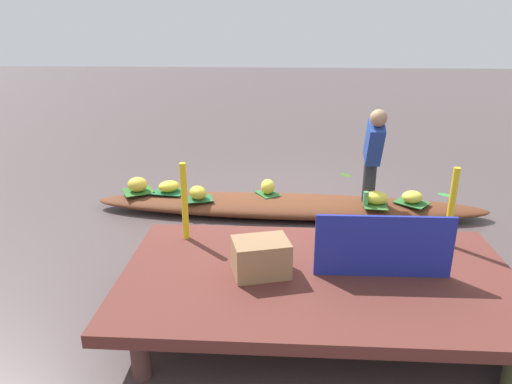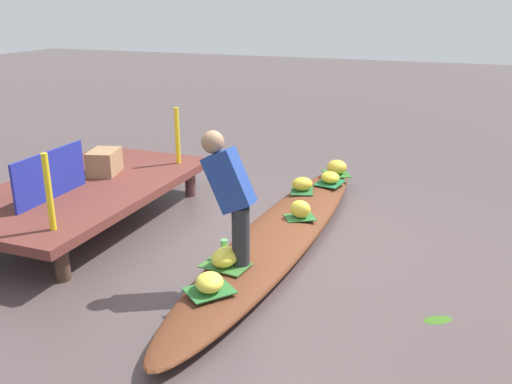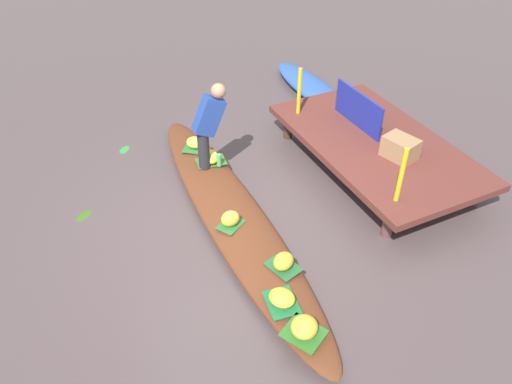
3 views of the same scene
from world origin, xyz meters
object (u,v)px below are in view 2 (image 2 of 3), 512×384
Objects in this scene: banana_bunch_4 at (209,282)px; water_bottle at (224,249)px; vendor_person at (230,191)px; market_banner at (50,175)px; banana_bunch_3 at (330,177)px; banana_bunch_0 at (302,184)px; banana_bunch_5 at (337,167)px; produce_crate at (104,162)px; banana_bunch_1 at (225,257)px; vendor_boat at (280,235)px; banana_bunch_2 at (300,209)px.

water_bottle reaches higher than banana_bunch_4.
vendor_person reaches higher than market_banner.
vendor_person reaches higher than banana_bunch_3.
banana_bunch_0 is 0.22× the size of vendor_person.
water_bottle is at bearing 173.37° from banana_bunch_5.
market_banner is 0.97m from produce_crate.
vendor_boat is at bearing -7.66° from banana_bunch_1.
banana_bunch_2 is at bearing -6.76° from banana_bunch_4.
produce_crate is (-1.35, 2.51, 0.31)m from banana_bunch_3.
market_banner reaches higher than vendor_boat.
banana_bunch_5 is at bearing -2.29° from vendor_boat.
vendor_boat is at bearing 174.85° from banana_bunch_3.
produce_crate is (0.97, 0.02, -0.11)m from market_banner.
water_bottle is 0.42× the size of produce_crate.
banana_bunch_4 is at bearing 176.70° from banana_bunch_5.
banana_bunch_2 is 1.75m from banana_bunch_5.
water_bottle is (0.14, 0.07, 0.01)m from banana_bunch_1.
banana_bunch_5 is at bearing -15.38° from banana_bunch_0.
banana_bunch_3 is 2.69m from vendor_person.
vendor_person is (0.08, -0.02, 0.61)m from banana_bunch_1.
water_bottle is at bearing 177.02° from banana_bunch_0.
banana_bunch_2 is at bearing -11.64° from vendor_person.
banana_bunch_0 is 2.26m from vendor_person.
banana_bunch_2 is (1.36, -0.29, 0.02)m from banana_bunch_1.
banana_bunch_4 is 1.44× the size of water_bottle.
banana_bunch_2 is 0.85× the size of banana_bunch_5.
banana_bunch_3 is at bearing -5.89° from vendor_person.
banana_bunch_3 is at bearing -8.05° from water_bottle.
vendor_boat is at bearing -174.80° from banana_bunch_0.
banana_bunch_2 is 2.71m from market_banner.
banana_bunch_1 is at bearing 8.47° from banana_bunch_4.
banana_bunch_0 is 2.46m from produce_crate.
market_banner is (0.23, 2.13, 0.41)m from water_bottle.
produce_crate reaches higher than banana_bunch_4.
banana_bunch_1 is (-1.09, 0.15, 0.20)m from vendor_boat.
produce_crate reaches higher than banana_bunch_2.
banana_bunch_1 is 2.61m from produce_crate.
vendor_boat is 19.33× the size of banana_bunch_0.
banana_bunch_3 is at bearing -3.79° from vendor_boat.
banana_bunch_1 is 2.27m from market_banner.
banana_bunch_4 is 0.62m from water_bottle.
market_banner is (-2.32, 2.49, 0.42)m from banana_bunch_3.
produce_crate is (1.80, 2.29, 0.31)m from banana_bunch_4.
banana_bunch_0 is 2.25m from banana_bunch_1.
banana_bunch_0 is 2.72m from banana_bunch_4.
banana_bunch_2 is 1.32m from banana_bunch_3.
banana_bunch_4 is at bearing -171.53° from banana_bunch_1.
vendor_person is at bearing -98.07° from market_banner.
vendor_person is (-1.01, 0.12, 0.80)m from vendor_boat.
vendor_boat is 2.04m from banana_bunch_5.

